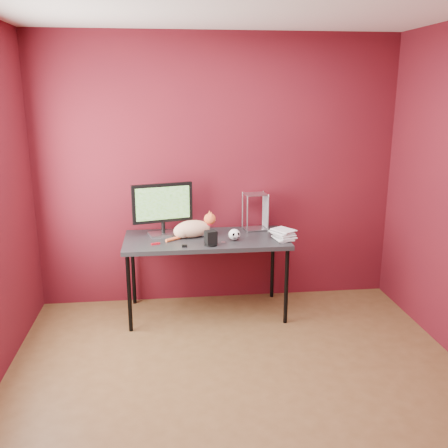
{
  "coord_description": "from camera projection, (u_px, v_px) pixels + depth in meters",
  "views": [
    {
      "loc": [
        -0.49,
        -3.04,
        2.07
      ],
      "look_at": [
        -0.01,
        1.15,
        0.94
      ],
      "focal_mm": 40.0,
      "sensor_mm": 36.0,
      "label": 1
    }
  ],
  "objects": [
    {
      "name": "book_stack",
      "position": [
        278.0,
        185.0,
        4.41
      ],
      "size": [
        0.24,
        0.25,
        1.02
      ],
      "rotation": [
        0.0,
        0.0,
        0.37
      ],
      "color": "beige",
      "rests_on": "desk"
    },
    {
      "name": "washer",
      "position": [
        223.0,
        242.0,
        4.46
      ],
      "size": [
        0.04,
        0.04,
        0.0
      ],
      "primitive_type": "cylinder",
      "color": "#ABABB0",
      "rests_on": "desk"
    },
    {
      "name": "monitor",
      "position": [
        163.0,
        207.0,
        4.62
      ],
      "size": [
        0.56,
        0.24,
        0.49
      ],
      "rotation": [
        0.0,
        0.0,
        0.25
      ],
      "color": "#ABABB0",
      "rests_on": "desk"
    },
    {
      "name": "speaker",
      "position": [
        211.0,
        239.0,
        4.37
      ],
      "size": [
        0.12,
        0.12,
        0.13
      ],
      "rotation": [
        0.0,
        0.0,
        0.31
      ],
      "color": "black",
      "rests_on": "desk"
    },
    {
      "name": "black_gadget",
      "position": [
        185.0,
        246.0,
        4.33
      ],
      "size": [
        0.05,
        0.03,
        0.02
      ],
      "primitive_type": "cube",
      "rotation": [
        0.0,
        0.0,
        -0.1
      ],
      "color": "black",
      "rests_on": "desk"
    },
    {
      "name": "wire_rack",
      "position": [
        255.0,
        211.0,
        4.83
      ],
      "size": [
        0.23,
        0.2,
        0.36
      ],
      "rotation": [
        0.0,
        0.0,
        0.12
      ],
      "color": "#ABABB0",
      "rests_on": "desk"
    },
    {
      "name": "skull_mug",
      "position": [
        234.0,
        235.0,
        4.52
      ],
      "size": [
        0.11,
        0.11,
        0.1
      ],
      "rotation": [
        0.0,
        0.0,
        0.22
      ],
      "color": "white",
      "rests_on": "desk"
    },
    {
      "name": "desk",
      "position": [
        206.0,
        243.0,
        4.62
      ],
      "size": [
        1.5,
        0.7,
        0.75
      ],
      "color": "black",
      "rests_on": "ground"
    },
    {
      "name": "cat",
      "position": [
        193.0,
        229.0,
        4.61
      ],
      "size": [
        0.47,
        0.28,
        0.24
      ],
      "rotation": [
        0.0,
        0.0,
        0.21
      ],
      "color": "#C9662A",
      "rests_on": "desk"
    },
    {
      "name": "room",
      "position": [
        246.0,
        193.0,
        3.13
      ],
      "size": [
        3.52,
        3.52,
        2.61
      ],
      "color": "#51351B",
      "rests_on": "ground"
    },
    {
      "name": "pocket_knife",
      "position": [
        156.0,
        244.0,
        4.4
      ],
      "size": [
        0.08,
        0.05,
        0.02
      ],
      "primitive_type": "cube",
      "rotation": [
        0.0,
        0.0,
        0.33
      ],
      "color": "#A10C18",
      "rests_on": "desk"
    }
  ]
}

